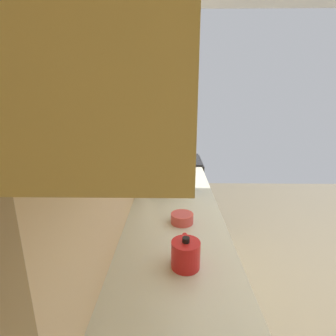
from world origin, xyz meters
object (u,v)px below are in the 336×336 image
at_px(bowl, 182,218).
at_px(kettle, 186,254).
at_px(microwave, 172,172).
at_px(oven_range, 175,192).

bearing_deg(bowl, kettle, 180.00).
bearing_deg(microwave, oven_range, -2.30).
relative_size(oven_range, bowl, 7.34).
xyz_separation_m(oven_range, microwave, (-0.98, 0.04, 0.57)).
xyz_separation_m(bowl, kettle, (-0.44, 0.00, 0.03)).
xyz_separation_m(microwave, bowl, (-0.67, -0.07, -0.10)).
relative_size(oven_range, microwave, 2.25).
relative_size(bowl, kettle, 0.77).
distance_m(microwave, kettle, 1.11).
relative_size(microwave, bowl, 3.26).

